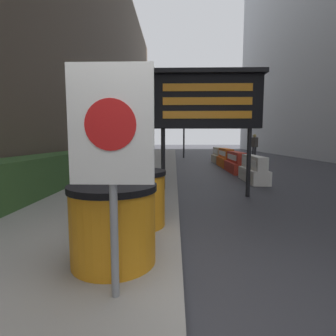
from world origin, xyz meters
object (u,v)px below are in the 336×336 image
(pedestrian_worker, at_px, (254,144))
(jersey_barrier_cream, at_px, (218,156))
(warning_sign, at_px, (112,141))
(jersey_barrier_red_striped, at_px, (236,163))
(barrel_drum_foreground, at_px, (113,223))
(barrel_drum_middle, at_px, (136,198))
(message_board, at_px, (207,101))
(traffic_cone_near, at_px, (223,158))
(jersey_barrier_orange_far, at_px, (226,159))
(traffic_light_near_curb, at_px, (184,121))
(jersey_barrier_white, at_px, (253,170))

(pedestrian_worker, bearing_deg, jersey_barrier_cream, 112.32)
(warning_sign, height_order, jersey_barrier_red_striped, warning_sign)
(barrel_drum_foreground, height_order, pedestrian_worker, pedestrian_worker)
(barrel_drum_foreground, bearing_deg, barrel_drum_middle, 87.35)
(message_board, relative_size, traffic_cone_near, 5.03)
(jersey_barrier_cream, xyz_separation_m, traffic_cone_near, (0.24, -0.39, -0.10))
(jersey_barrier_red_striped, height_order, jersey_barrier_cream, jersey_barrier_cream)
(barrel_drum_middle, relative_size, jersey_barrier_cream, 0.46)
(warning_sign, bearing_deg, pedestrian_worker, 69.96)
(barrel_drum_foreground, xyz_separation_m, jersey_barrier_cream, (3.16, 12.92, -0.17))
(jersey_barrier_red_striped, distance_m, pedestrian_worker, 7.91)
(barrel_drum_foreground, xyz_separation_m, traffic_cone_near, (3.40, 12.53, -0.27))
(barrel_drum_middle, distance_m, traffic_cone_near, 11.89)
(barrel_drum_foreground, relative_size, pedestrian_worker, 0.50)
(barrel_drum_middle, xyz_separation_m, jersey_barrier_orange_far, (3.11, 9.57, -0.16))
(jersey_barrier_red_striped, xyz_separation_m, jersey_barrier_orange_far, (0.00, 2.28, 0.03))
(warning_sign, height_order, traffic_light_near_curb, traffic_light_near_curb)
(message_board, bearing_deg, jersey_barrier_white, 50.81)
(jersey_barrier_orange_far, height_order, pedestrian_worker, pedestrian_worker)
(jersey_barrier_orange_far, height_order, traffic_light_near_curb, traffic_light_near_curb)
(barrel_drum_foreground, distance_m, barrel_drum_middle, 1.12)
(jersey_barrier_orange_far, bearing_deg, traffic_light_near_curb, 107.56)
(barrel_drum_middle, distance_m, pedestrian_worker, 15.82)
(message_board, xyz_separation_m, jersey_barrier_orange_far, (1.82, 6.90, -1.86))
(barrel_drum_middle, xyz_separation_m, jersey_barrier_red_striped, (3.11, 7.29, -0.19))
(jersey_barrier_red_striped, relative_size, jersey_barrier_orange_far, 0.93)
(barrel_drum_middle, bearing_deg, barrel_drum_foreground, -92.65)
(jersey_barrier_red_striped, xyz_separation_m, traffic_light_near_curb, (-1.89, 8.23, 2.29))
(warning_sign, xyz_separation_m, pedestrian_worker, (5.95, 16.32, -0.36))
(traffic_light_near_curb, bearing_deg, traffic_cone_near, -62.74)
(jersey_barrier_orange_far, xyz_separation_m, traffic_cone_near, (0.24, 1.84, -0.11))
(jersey_barrier_orange_far, bearing_deg, warning_sign, -105.00)
(traffic_light_near_curb, bearing_deg, jersey_barrier_orange_far, -72.44)
(pedestrian_worker, bearing_deg, traffic_cone_near, 118.47)
(message_board, xyz_separation_m, jersey_barrier_red_striped, (1.82, 4.62, -1.89))
(barrel_drum_foreground, height_order, traffic_cone_near, barrel_drum_foreground)
(message_board, xyz_separation_m, pedestrian_worker, (4.75, 11.94, -1.25))
(jersey_barrier_orange_far, height_order, traffic_cone_near, jersey_barrier_orange_far)
(warning_sign, distance_m, jersey_barrier_white, 7.33)
(traffic_cone_near, bearing_deg, barrel_drum_middle, -106.37)
(traffic_cone_near, bearing_deg, barrel_drum_foreground, -105.19)
(barrel_drum_middle, distance_m, traffic_light_near_curb, 15.71)
(barrel_drum_middle, height_order, traffic_cone_near, barrel_drum_middle)
(traffic_light_near_curb, bearing_deg, warning_sign, -93.77)
(warning_sign, distance_m, traffic_cone_near, 13.55)
(barrel_drum_middle, bearing_deg, warning_sign, -86.97)
(traffic_light_near_curb, bearing_deg, message_board, -89.69)
(jersey_barrier_red_striped, bearing_deg, traffic_light_near_curb, 102.90)
(barrel_drum_middle, relative_size, jersey_barrier_white, 0.47)
(jersey_barrier_white, bearing_deg, pedestrian_worker, 73.22)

